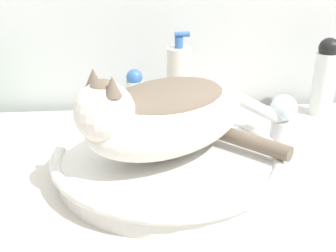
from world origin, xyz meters
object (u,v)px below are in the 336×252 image
object	(u,v)px
cat	(163,113)
faucet	(278,117)
lotion_bottle_white	(325,77)
soap_pump_bottle	(177,83)
deodorant_stick	(135,95)

from	to	relation	value
cat	faucet	world-z (taller)	cat
lotion_bottle_white	soap_pump_bottle	world-z (taller)	soap_pump_bottle
deodorant_stick	cat	bearing A→B (deg)	-79.85
cat	soap_pump_bottle	bearing A→B (deg)	-136.44
faucet	lotion_bottle_white	size ratio (longest dim) A/B	0.77
cat	deodorant_stick	bearing A→B (deg)	-115.70
faucet	deodorant_stick	bearing A→B (deg)	-52.11
lotion_bottle_white	faucet	bearing A→B (deg)	-133.24
faucet	lotion_bottle_white	bearing A→B (deg)	-152.63
cat	faucet	distance (m)	0.26
cat	deodorant_stick	distance (m)	0.28
faucet	soap_pump_bottle	bearing A→B (deg)	-63.98
faucet	soap_pump_bottle	size ratio (longest dim) A/B	0.70
cat	lotion_bottle_white	size ratio (longest dim) A/B	2.10
soap_pump_bottle	lotion_bottle_white	bearing A→B (deg)	0.00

